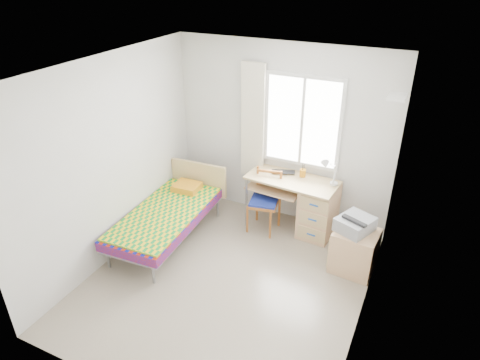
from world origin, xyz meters
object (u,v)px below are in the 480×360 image
at_px(bed, 169,213).
at_px(printer, 355,224).
at_px(cabinet, 354,251).
at_px(desk, 314,207).
at_px(chair, 266,197).

bearing_deg(bed, printer, 7.34).
bearing_deg(cabinet, printer, 151.17).
distance_m(bed, desk, 2.03).
relative_size(desk, cabinet, 2.30).
bearing_deg(desk, printer, -34.59).
bearing_deg(printer, cabinet, -10.78).
xyz_separation_m(chair, printer, (1.33, -0.37, 0.15)).
relative_size(bed, printer, 3.63).
bearing_deg(bed, desk, 26.13).
distance_m(desk, cabinet, 0.92).
bearing_deg(desk, cabinet, -34.28).
height_order(bed, cabinet, bed).
distance_m(bed, cabinet, 2.52).
bearing_deg(printer, chair, -172.56).
relative_size(bed, chair, 2.11).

